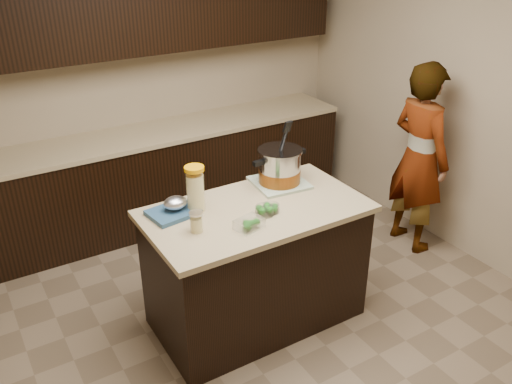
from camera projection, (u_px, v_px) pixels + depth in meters
The scene contains 13 objects.
ground_plane at pixel (256, 317), 3.94m from camera, with size 4.00×4.00×0.00m, color brown.
room_shell at pixel (256, 86), 3.17m from camera, with size 4.04×4.04×2.72m.
back_cabinets at pixel (155, 125), 4.85m from camera, with size 3.60×0.63×2.33m.
island at pixel (256, 265), 3.74m from camera, with size 1.46×0.81×0.90m.
dish_towel at pixel (279, 183), 3.86m from camera, with size 0.36×0.36×0.02m, color #557850.
stock_pot at pixel (280, 168), 3.81m from camera, with size 0.44×0.33×0.44m.
lemonade_pitcher at pixel (195, 191), 3.45m from camera, with size 0.17×0.17×0.31m.
mason_jar at pixel (196, 222), 3.25m from camera, with size 0.09×0.09×0.14m.
broccoli_tub_left at pixel (265, 211), 3.45m from camera, with size 0.15×0.15×0.06m.
broccoli_tub_right at pixel (271, 208), 3.49m from camera, with size 0.12×0.12×0.05m.
broccoli_tub_rect at pixel (249, 224), 3.30m from camera, with size 0.19×0.16×0.06m.
blue_tray at pixel (174, 209), 3.45m from camera, with size 0.33×0.28×0.11m.
person at pixel (419, 158), 4.50m from camera, with size 0.59×0.39×1.62m, color gray.
Camera 1 is at (-1.62, -2.66, 2.59)m, focal length 38.00 mm.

